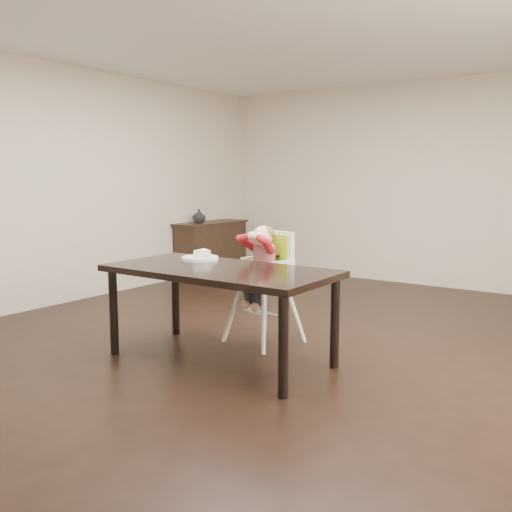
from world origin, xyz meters
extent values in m
plane|color=black|center=(0.00, 0.00, 0.00)|extent=(7.00, 7.00, 0.00)
cube|color=beige|center=(0.00, 3.50, 1.35)|extent=(6.00, 0.02, 2.70)
cube|color=beige|center=(-3.00, 0.00, 1.35)|extent=(0.02, 7.00, 2.70)
cube|color=white|center=(0.00, 0.00, 2.70)|extent=(6.00, 7.00, 0.02)
cube|color=black|center=(-0.22, -0.55, 0.72)|extent=(1.80, 0.90, 0.05)
cylinder|color=black|center=(-1.04, -0.92, 0.35)|extent=(0.07, 0.07, 0.70)
cylinder|color=black|center=(0.60, -0.92, 0.35)|extent=(0.07, 0.07, 0.70)
cylinder|color=black|center=(-1.04, -0.18, 0.35)|extent=(0.07, 0.07, 0.70)
cylinder|color=black|center=(0.60, -0.18, 0.35)|extent=(0.07, 0.07, 0.70)
cylinder|color=white|center=(-0.46, -0.08, 0.27)|extent=(0.05, 0.05, 0.55)
cylinder|color=white|center=(-0.07, -0.16, 0.27)|extent=(0.05, 0.05, 0.55)
cylinder|color=white|center=(-0.38, 0.30, 0.27)|extent=(0.05, 0.05, 0.55)
cylinder|color=white|center=(0.01, 0.22, 0.27)|extent=(0.05, 0.05, 0.55)
cube|color=white|center=(-0.22, 0.07, 0.55)|extent=(0.46, 0.43, 0.05)
cube|color=#ADCF1A|center=(-0.22, 0.07, 0.58)|extent=(0.37, 0.35, 0.03)
cube|color=white|center=(-0.19, 0.22, 0.77)|extent=(0.39, 0.13, 0.41)
cube|color=#ADCF1A|center=(-0.20, 0.19, 0.76)|extent=(0.33, 0.09, 0.37)
cube|color=black|center=(-0.28, 0.13, 0.76)|extent=(0.06, 0.18, 0.02)
cube|color=black|center=(-0.15, 0.11, 0.76)|extent=(0.06, 0.18, 0.02)
cylinder|color=#A91D13|center=(-0.22, 0.07, 0.73)|extent=(0.27, 0.27, 0.26)
sphere|color=beige|center=(-0.23, 0.05, 0.95)|extent=(0.21, 0.21, 0.18)
ellipsoid|color=brown|center=(-0.22, 0.08, 0.97)|extent=(0.21, 0.20, 0.14)
sphere|color=beige|center=(-0.28, -0.03, 0.95)|extent=(0.09, 0.09, 0.08)
sphere|color=beige|center=(-0.21, -0.05, 0.95)|extent=(0.09, 0.09, 0.08)
cylinder|color=white|center=(-0.61, -0.33, 0.76)|extent=(0.35, 0.35, 0.02)
torus|color=white|center=(-0.61, -0.33, 0.77)|extent=(0.35, 0.35, 0.02)
cube|color=black|center=(-2.78, 2.47, 0.38)|extent=(0.40, 1.20, 0.76)
cube|color=black|center=(-2.78, 2.47, 0.78)|extent=(0.44, 1.26, 0.03)
imported|color=#99999E|center=(-2.78, 2.20, 0.89)|extent=(0.26, 0.26, 0.19)
camera|label=1|loc=(2.51, -3.99, 1.46)|focal=40.00mm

